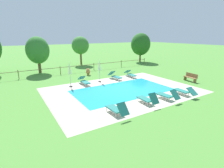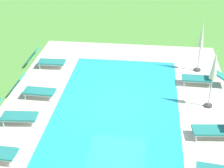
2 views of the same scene
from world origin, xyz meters
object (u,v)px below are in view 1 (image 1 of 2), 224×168
at_px(sun_lounger_north_end, 167,95).
at_px(patio_umbrella_closed_row_west, 70,70).
at_px(tree_centre, 141,44).
at_px(terracotta_urn_near_fence, 88,72).
at_px(tree_west_mid, 38,50).
at_px(patio_umbrella_closed_row_mid_west, 99,66).
at_px(sun_lounger_south_mid, 117,109).
at_px(wooden_bench_lawn_side, 191,77).
at_px(sun_lounger_south_end, 184,91).
at_px(sun_lounger_north_mid, 147,99).
at_px(tree_far_west, 80,45).
at_px(sun_lounger_south_far, 130,74).
at_px(sun_lounger_north_near_steps, 84,81).
at_px(sun_lounger_north_far, 115,76).

height_order(sun_lounger_north_end, patio_umbrella_closed_row_west, patio_umbrella_closed_row_west).
bearing_deg(tree_centre, terracotta_urn_near_fence, -158.65).
bearing_deg(tree_west_mid, patio_umbrella_closed_row_mid_west, -60.78).
bearing_deg(sun_lounger_south_mid, wooden_bench_lawn_side, 12.62).
distance_m(sun_lounger_north_end, tree_centre, 19.68).
xyz_separation_m(sun_lounger_south_end, tree_west_mid, (-8.68, 15.70, 2.58)).
xyz_separation_m(sun_lounger_south_mid, patio_umbrella_closed_row_west, (-0.52, 7.37, 1.26)).
bearing_deg(sun_lounger_north_mid, sun_lounger_south_end, -3.24).
relative_size(patio_umbrella_closed_row_west, tree_far_west, 0.54).
xyz_separation_m(wooden_bench_lawn_side, terracotta_urn_near_fence, (-8.27, 8.60, -0.04)).
relative_size(sun_lounger_south_far, patio_umbrella_closed_row_mid_west, 0.85).
bearing_deg(tree_west_mid, sun_lounger_north_mid, -72.96).
xyz_separation_m(wooden_bench_lawn_side, tree_far_west, (-6.04, 16.43, 2.71)).
relative_size(sun_lounger_north_mid, wooden_bench_lawn_side, 1.22).
bearing_deg(sun_lounger_north_near_steps, sun_lounger_north_far, 1.63).
bearing_deg(sun_lounger_north_near_steps, sun_lounger_north_mid, -75.12).
relative_size(patio_umbrella_closed_row_mid_west, tree_west_mid, 0.52).
relative_size(sun_lounger_north_far, patio_umbrella_closed_row_west, 0.81).
xyz_separation_m(sun_lounger_north_near_steps, terracotta_urn_near_fence, (2.06, 3.65, 0.06)).
xyz_separation_m(sun_lounger_north_near_steps, sun_lounger_south_mid, (-0.93, -7.47, 0.03)).
height_order(terracotta_urn_near_fence, tree_far_west, tree_far_west).
bearing_deg(sun_lounger_north_near_steps, sun_lounger_south_far, 0.58).
xyz_separation_m(tree_west_mid, tree_centre, (17.69, 0.38, 0.25)).
bearing_deg(wooden_bench_lawn_side, terracotta_urn_near_fence, 133.89).
bearing_deg(sun_lounger_north_near_steps, tree_far_west, 69.55).
xyz_separation_m(patio_umbrella_closed_row_west, wooden_bench_lawn_side, (11.78, -4.85, -1.18)).
height_order(sun_lounger_north_mid, sun_lounger_south_far, sun_lounger_north_mid).
bearing_deg(sun_lounger_south_mid, sun_lounger_north_end, 0.95).
distance_m(sun_lounger_north_mid, tree_far_west, 19.04).
relative_size(sun_lounger_north_end, sun_lounger_south_end, 0.96).
xyz_separation_m(sun_lounger_north_mid, tree_west_mid, (-4.74, 15.47, 2.55)).
bearing_deg(patio_umbrella_closed_row_mid_west, patio_umbrella_closed_row_west, -178.06).
relative_size(sun_lounger_south_far, tree_far_west, 0.45).
distance_m(sun_lounger_north_end, terracotta_urn_near_fence, 11.18).
height_order(sun_lounger_north_mid, tree_far_west, tree_far_west).
height_order(sun_lounger_south_mid, patio_umbrella_closed_row_mid_west, patio_umbrella_closed_row_mid_west).
bearing_deg(sun_lounger_south_end, sun_lounger_north_mid, 176.76).
distance_m(sun_lounger_north_far, terracotta_urn_near_fence, 3.96).
distance_m(sun_lounger_north_near_steps, sun_lounger_north_mid, 7.45).
relative_size(sun_lounger_north_mid, patio_umbrella_closed_row_mid_west, 0.76).
height_order(sun_lounger_north_near_steps, sun_lounger_south_far, sun_lounger_north_near_steps).
xyz_separation_m(sun_lounger_north_end, tree_far_west, (0.46, 18.88, 2.79)).
bearing_deg(sun_lounger_south_far, terracotta_urn_near_fence, 137.47).
height_order(sun_lounger_north_near_steps, sun_lounger_north_end, sun_lounger_north_end).
distance_m(sun_lounger_south_mid, tree_centre, 22.74).
height_order(sun_lounger_south_mid, tree_centre, tree_centre).
height_order(sun_lounger_north_end, patio_umbrella_closed_row_mid_west, patio_umbrella_closed_row_mid_west).
distance_m(sun_lounger_north_near_steps, patio_umbrella_closed_row_mid_west, 2.23).
bearing_deg(patio_umbrella_closed_row_west, terracotta_urn_near_fence, 46.88).
distance_m(sun_lounger_north_end, sun_lounger_south_far, 7.75).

